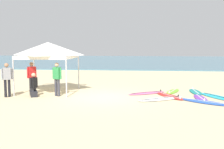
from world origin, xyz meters
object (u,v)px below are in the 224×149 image
at_px(surfboard_cyan, 217,97).
at_px(person_black, 34,84).
at_px(person_grey, 7,77).
at_px(surfboard_teal, 195,92).
at_px(gear_bag_near_tent, 34,94).
at_px(canopy_tent, 48,49).
at_px(person_red, 32,76).
at_px(surfboard_blue, 205,102).
at_px(person_green, 57,77).
at_px(surfboard_lime, 173,91).
at_px(surfboard_white, 161,99).
at_px(surfboard_purple, 200,98).
at_px(surfboard_pink, 147,93).
at_px(surfboard_red, 170,96).

bearing_deg(surfboard_cyan, person_black, -175.69).
distance_m(surfboard_cyan, person_grey, 10.51).
relative_size(surfboard_teal, gear_bag_near_tent, 3.42).
distance_m(canopy_tent, person_grey, 2.65).
distance_m(canopy_tent, person_red, 1.73).
bearing_deg(surfboard_blue, person_red, 172.13).
bearing_deg(person_green, surfboard_blue, -7.23).
height_order(person_green, person_black, person_green).
xyz_separation_m(canopy_tent, surfboard_lime, (6.81, 0.78, -2.35)).
bearing_deg(surfboard_teal, surfboard_white, -132.26).
bearing_deg(surfboard_white, gear_bag_near_tent, 178.77).
height_order(canopy_tent, surfboard_purple, canopy_tent).
distance_m(surfboard_pink, surfboard_cyan, 3.53).
bearing_deg(surfboard_pink, canopy_tent, -178.82).
xyz_separation_m(surfboard_teal, surfboard_purple, (-0.11, -1.82, 0.00)).
bearing_deg(surfboard_cyan, canopy_tent, 175.83).
relative_size(surfboard_teal, person_red, 1.20).
relative_size(surfboard_white, gear_bag_near_tent, 4.19).
bearing_deg(person_red, surfboard_red, 1.30).
height_order(canopy_tent, gear_bag_near_tent, canopy_tent).
height_order(surfboard_pink, gear_bag_near_tent, gear_bag_near_tent).
bearing_deg(surfboard_teal, surfboard_pink, -166.10).
relative_size(person_red, gear_bag_near_tent, 2.85).
bearing_deg(person_grey, gear_bag_near_tent, 12.78).
xyz_separation_m(surfboard_blue, gear_bag_near_tent, (-8.29, 0.69, 0.10)).
bearing_deg(surfboard_cyan, surfboard_pink, 167.67).
relative_size(surfboard_purple, person_red, 1.09).
height_order(canopy_tent, person_black, canopy_tent).
xyz_separation_m(surfboard_pink, surfboard_purple, (2.56, -1.16, 0.00)).
relative_size(surfboard_white, person_red, 1.47).
xyz_separation_m(surfboard_blue, surfboard_lime, (-1.13, 2.78, 0.00)).
bearing_deg(surfboard_lime, surfboard_cyan, -35.29).
height_order(person_grey, person_red, same).
bearing_deg(surfboard_cyan, surfboard_blue, -123.14).
height_order(canopy_tent, surfboard_teal, canopy_tent).
bearing_deg(person_green, surfboard_purple, 0.38).
height_order(surfboard_pink, person_green, person_green).
relative_size(canopy_tent, surfboard_red, 1.25).
height_order(canopy_tent, person_grey, canopy_tent).
distance_m(surfboard_pink, person_grey, 7.24).
bearing_deg(surfboard_pink, surfboard_lime, 24.96).
xyz_separation_m(surfboard_pink, person_green, (-4.56, -1.20, 0.95)).
bearing_deg(surfboard_pink, surfboard_white, -67.36).
xyz_separation_m(surfboard_white, person_red, (-6.65, 0.64, 0.95)).
xyz_separation_m(surfboard_cyan, surfboard_red, (-2.33, -0.01, 0.00)).
distance_m(canopy_tent, surfboard_blue, 8.52).
xyz_separation_m(canopy_tent, person_red, (-0.63, -0.81, -1.40)).
relative_size(surfboard_blue, person_red, 1.34).
bearing_deg(surfboard_white, person_grey, -178.90).
relative_size(surfboard_blue, surfboard_lime, 1.20).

